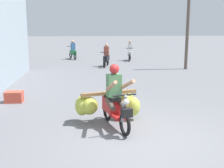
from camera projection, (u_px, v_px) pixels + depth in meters
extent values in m
plane|color=slate|center=(144.00, 140.00, 6.50)|extent=(120.00, 120.00, 0.00)
torus|color=black|center=(125.00, 124.00, 6.70)|extent=(0.23, 0.56, 0.56)
torus|color=black|center=(107.00, 110.00, 7.80)|extent=(0.23, 0.56, 0.56)
cube|color=red|center=(117.00, 116.00, 7.15)|extent=(0.38, 0.60, 0.08)
cube|color=red|center=(111.00, 105.00, 7.48)|extent=(0.44, 0.69, 0.36)
cube|color=black|center=(112.00, 97.00, 7.36)|extent=(0.41, 0.65, 0.10)
cylinder|color=gray|center=(124.00, 109.00, 6.68)|extent=(0.14, 0.29, 0.69)
cylinder|color=black|center=(125.00, 95.00, 6.58)|extent=(0.55, 0.19, 0.04)
sphere|color=silver|center=(126.00, 102.00, 6.53)|extent=(0.14, 0.14, 0.14)
cube|color=black|center=(127.00, 113.00, 6.55)|extent=(0.27, 0.22, 0.20)
cube|color=red|center=(125.00, 111.00, 6.64)|extent=(0.17, 0.30, 0.04)
cube|color=olive|center=(109.00, 93.00, 7.56)|extent=(1.47, 0.50, 0.08)
cube|color=olive|center=(107.00, 93.00, 7.73)|extent=(1.32, 0.44, 0.06)
ellipsoid|color=#B0BA40|center=(89.00, 106.00, 7.46)|extent=(0.56, 0.54, 0.46)
cylinder|color=#998459|center=(89.00, 96.00, 7.41)|extent=(0.02, 0.02, 0.11)
ellipsoid|color=#B3BD43|center=(82.00, 106.00, 7.48)|extent=(0.47, 0.45, 0.49)
cylinder|color=#998459|center=(82.00, 96.00, 7.42)|extent=(0.02, 0.02, 0.10)
ellipsoid|color=#AEB83E|center=(127.00, 105.00, 7.84)|extent=(0.53, 0.52, 0.59)
cylinder|color=#998459|center=(128.00, 93.00, 7.77)|extent=(0.02, 0.02, 0.13)
ellipsoid|color=#B7C146|center=(133.00, 107.00, 7.79)|extent=(0.48, 0.46, 0.52)
cylinder|color=#998459|center=(133.00, 95.00, 7.73)|extent=(0.02, 0.02, 0.19)
ellipsoid|color=#BCC64C|center=(127.00, 102.00, 8.11)|extent=(0.55, 0.52, 0.51)
cylinder|color=#998459|center=(127.00, 91.00, 8.05)|extent=(0.02, 0.02, 0.15)
ellipsoid|color=#BAC54A|center=(83.00, 105.00, 7.67)|extent=(0.46, 0.43, 0.48)
cylinder|color=#998459|center=(83.00, 95.00, 7.61)|extent=(0.02, 0.02, 0.12)
cube|color=#4C7F51|center=(114.00, 85.00, 7.19)|extent=(0.39, 0.30, 0.56)
sphere|color=#B22626|center=(114.00, 69.00, 7.09)|extent=(0.24, 0.24, 0.24)
cylinder|color=tan|center=(127.00, 85.00, 6.93)|extent=(0.33, 0.71, 0.39)
cylinder|color=tan|center=(111.00, 86.00, 6.79)|extent=(0.23, 0.72, 0.39)
cylinder|color=#4C4238|center=(121.00, 103.00, 7.21)|extent=(0.24, 0.46, 0.27)
cylinder|color=#4C4238|center=(110.00, 104.00, 7.11)|extent=(0.24, 0.46, 0.27)
torus|color=black|center=(104.00, 64.00, 17.23)|extent=(0.20, 0.52, 0.52)
torus|color=black|center=(108.00, 61.00, 18.30)|extent=(0.20, 0.52, 0.52)
cube|color=black|center=(106.00, 58.00, 17.82)|extent=(0.45, 0.93, 0.32)
cylinder|color=black|center=(104.00, 52.00, 17.15)|extent=(0.49, 0.16, 0.04)
cube|color=#994738|center=(106.00, 51.00, 17.75)|extent=(0.34, 0.27, 0.52)
sphere|color=tan|center=(106.00, 45.00, 17.66)|extent=(0.20, 0.20, 0.20)
torus|color=black|center=(129.00, 58.00, 20.20)|extent=(0.18, 0.53, 0.52)
torus|color=black|center=(130.00, 56.00, 21.27)|extent=(0.18, 0.53, 0.52)
cube|color=silver|center=(130.00, 53.00, 20.78)|extent=(0.41, 0.93, 0.32)
cylinder|color=black|center=(129.00, 48.00, 20.11)|extent=(0.50, 0.13, 0.04)
cube|color=silver|center=(130.00, 47.00, 20.71)|extent=(0.33, 0.26, 0.52)
sphere|color=tan|center=(130.00, 42.00, 20.62)|extent=(0.20, 0.20, 0.20)
torus|color=black|center=(71.00, 55.00, 22.17)|extent=(0.25, 0.52, 0.52)
torus|color=black|center=(75.00, 56.00, 21.19)|extent=(0.25, 0.52, 0.52)
cube|color=#196638|center=(73.00, 52.00, 21.54)|extent=(0.53, 0.93, 0.32)
cylinder|color=black|center=(71.00, 46.00, 22.00)|extent=(0.48, 0.20, 0.04)
cube|color=#386699|center=(73.00, 46.00, 21.44)|extent=(0.35, 0.29, 0.52)
sphere|color=tan|center=(73.00, 42.00, 21.39)|extent=(0.20, 0.20, 0.20)
cube|color=#CC4C38|center=(14.00, 97.00, 9.63)|extent=(0.56, 0.40, 0.36)
cylinder|color=brown|center=(188.00, 23.00, 16.36)|extent=(0.18, 0.18, 5.22)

